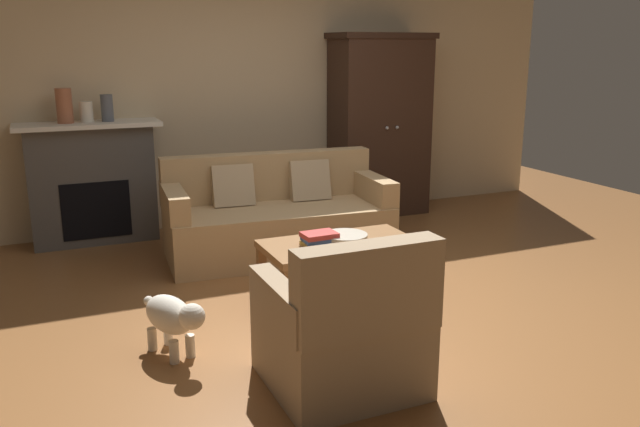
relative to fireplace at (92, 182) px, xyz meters
name	(u,v)px	position (x,y,z in m)	size (l,w,h in m)	color
ground_plane	(353,301)	(1.55, -2.30, -0.57)	(9.60, 9.60, 0.00)	brown
back_wall	(243,85)	(1.55, 0.25, 0.83)	(7.20, 0.10, 2.80)	beige
fireplace	(92,182)	(0.00, 0.00, 0.00)	(1.26, 0.48, 1.12)	#4C4947
armoire	(379,125)	(2.95, -0.08, 0.39)	(1.06, 0.57, 1.92)	#382319
couch	(277,219)	(1.43, -1.04, -0.25)	(1.98, 0.99, 0.86)	tan
coffee_table	(340,249)	(1.49, -2.19, -0.20)	(1.10, 0.60, 0.42)	olive
fruit_bowl	(345,238)	(1.52, -2.21, -0.12)	(0.32, 0.32, 0.06)	beige
book_stack	(320,239)	(1.33, -2.20, -0.10)	(0.26, 0.20, 0.09)	gold
mantel_vase_terracotta	(64,106)	(-0.18, -0.02, 0.70)	(0.14, 0.14, 0.31)	#A86042
mantel_vase_cream	(86,112)	(0.00, -0.02, 0.64)	(0.11, 0.11, 0.19)	beige
mantel_vase_slate	(107,108)	(0.18, -0.02, 0.67)	(0.11, 0.11, 0.24)	#565B66
armchair_near_left	(344,333)	(0.96, -3.38, -0.25)	(0.78, 0.77, 0.88)	#997F60
dog	(172,317)	(0.20, -2.64, -0.32)	(0.33, 0.54, 0.39)	beige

